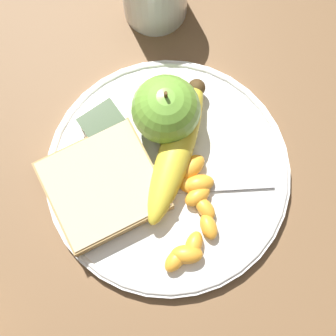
{
  "coord_description": "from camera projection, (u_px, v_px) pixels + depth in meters",
  "views": [
    {
      "loc": [
        -0.08,
        -0.12,
        0.59
      ],
      "look_at": [
        0.0,
        0.0,
        0.03
      ],
      "focal_mm": 60.0,
      "sensor_mm": 36.0,
      "label": 1
    }
  ],
  "objects": [
    {
      "name": "orange_segment_9",
      "position": [
        138.0,
        204.0,
        0.58
      ],
      "size": [
        0.03,
        0.03,
        0.02
      ],
      "color": "#F9A32D",
      "rests_on": "plate"
    },
    {
      "name": "orange_segment_6",
      "position": [
        205.0,
        208.0,
        0.58
      ],
      "size": [
        0.02,
        0.03,
        0.01
      ],
      "color": "#F9A32D",
      "rests_on": "plate"
    },
    {
      "name": "orange_segment_7",
      "position": [
        194.0,
        244.0,
        0.57
      ],
      "size": [
        0.03,
        0.03,
        0.02
      ],
      "color": "#F9A32D",
      "rests_on": "plate"
    },
    {
      "name": "apple",
      "position": [
        166.0,
        109.0,
        0.58
      ],
      "size": [
        0.07,
        0.07,
        0.08
      ],
      "color": "#72B23D",
      "rests_on": "plate"
    },
    {
      "name": "orange_segment_3",
      "position": [
        176.0,
        260.0,
        0.57
      ],
      "size": [
        0.03,
        0.02,
        0.02
      ],
      "color": "#F9A32D",
      "rests_on": "plate"
    },
    {
      "name": "bread_slice",
      "position": [
        103.0,
        186.0,
        0.58
      ],
      "size": [
        0.13,
        0.12,
        0.02
      ],
      "color": "#AB8751",
      "rests_on": "plate"
    },
    {
      "name": "orange_segment_4",
      "position": [
        199.0,
        184.0,
        0.59
      ],
      "size": [
        0.04,
        0.03,
        0.02
      ],
      "color": "#F9A32D",
      "rests_on": "plate"
    },
    {
      "name": "plate",
      "position": [
        168.0,
        174.0,
        0.6
      ],
      "size": [
        0.26,
        0.26,
        0.01
      ],
      "color": "white",
      "rests_on": "ground_plane"
    },
    {
      "name": "fork",
      "position": [
        174.0,
        188.0,
        0.59
      ],
      "size": [
        0.16,
        0.11,
        0.0
      ],
      "rotation": [
        0.0,
        0.0,
        8.87
      ],
      "color": "silver",
      "rests_on": "plate"
    },
    {
      "name": "orange_segment_2",
      "position": [
        197.0,
        196.0,
        0.58
      ],
      "size": [
        0.03,
        0.02,
        0.02
      ],
      "color": "#F9A32D",
      "rests_on": "plate"
    },
    {
      "name": "banana",
      "position": [
        176.0,
        149.0,
        0.59
      ],
      "size": [
        0.15,
        0.13,
        0.03
      ],
      "color": "yellow",
      "rests_on": "plate"
    },
    {
      "name": "orange_segment_5",
      "position": [
        187.0,
        254.0,
        0.57
      ],
      "size": [
        0.04,
        0.04,
        0.02
      ],
      "color": "#F9A32D",
      "rests_on": "plate"
    },
    {
      "name": "ground_plane",
      "position": [
        168.0,
        175.0,
        0.61
      ],
      "size": [
        3.0,
        3.0,
        0.0
      ],
      "primitive_type": "plane",
      "color": "brown"
    },
    {
      "name": "orange_segment_8",
      "position": [
        191.0,
        167.0,
        0.59
      ],
      "size": [
        0.04,
        0.02,
        0.02
      ],
      "color": "#F9A32D",
      "rests_on": "plate"
    },
    {
      "name": "orange_segment_0",
      "position": [
        211.0,
        225.0,
        0.58
      ],
      "size": [
        0.02,
        0.03,
        0.02
      ],
      "color": "#F9A32D",
      "rests_on": "plate"
    },
    {
      "name": "jam_packet",
      "position": [
        103.0,
        125.0,
        0.6
      ],
      "size": [
        0.04,
        0.04,
        0.02
      ],
      "color": "white",
      "rests_on": "plate"
    },
    {
      "name": "orange_segment_1",
      "position": [
        187.0,
        185.0,
        0.59
      ],
      "size": [
        0.02,
        0.03,
        0.01
      ],
      "color": "#F9A32D",
      "rests_on": "plate"
    }
  ]
}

